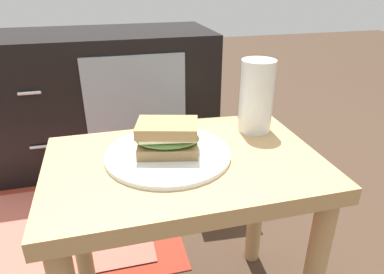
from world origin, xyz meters
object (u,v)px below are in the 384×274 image
Objects in this scene: plate at (168,154)px; sandwich_front at (168,138)px; paper_bag at (221,166)px; tv_cabinet at (105,98)px; beer_glass at (256,98)px.

plate is 1.77× the size of sandwich_front.
tv_cabinet is at bearing 126.62° from paper_bag.
paper_bag is (0.38, -0.52, -0.12)m from tv_cabinet.
sandwich_front is 0.87× the size of beer_glass.
tv_cabinet reaches higher than plate.
plate is (0.12, -0.92, 0.17)m from tv_cabinet.
sandwich_front reaches higher than plate.
plate reaches higher than paper_bag.
beer_glass is (0.34, -0.84, 0.25)m from tv_cabinet.
beer_glass is (0.23, 0.08, 0.08)m from plate.
sandwich_front is 0.43× the size of paper_bag.
paper_bag is (0.27, 0.41, -0.34)m from sandwich_front.
paper_bag is (0.04, 0.33, -0.37)m from beer_glass.
tv_cabinet is 2.79× the size of paper_bag.
plate is 1.53× the size of beer_glass.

